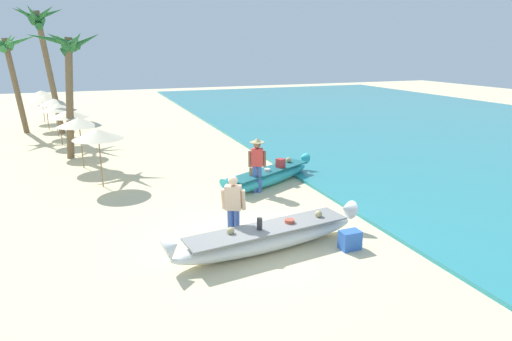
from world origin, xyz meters
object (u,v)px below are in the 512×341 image
palm_tree_leaning_seaward (68,55)px  palm_tree_tall_inland (8,53)px  person_vendor_hatted (257,161)px  boat_cyan_midground (269,176)px  person_tourist_customer (233,206)px  palm_tree_mid_cluster (41,29)px  cooler_box (350,240)px  boat_white_foreground (269,237)px

palm_tree_leaning_seaward → palm_tree_tall_inland: bearing=113.6°
person_vendor_hatted → boat_cyan_midground: bearing=42.3°
person_vendor_hatted → palm_tree_tall_inland: size_ratio=0.34×
person_vendor_hatted → palm_tree_leaning_seaward: (-5.25, 6.78, 3.09)m
person_tourist_customer → palm_tree_mid_cluster: size_ratio=0.26×
cooler_box → palm_tree_mid_cluster: bearing=111.3°
boat_cyan_midground → person_vendor_hatted: 1.15m
boat_white_foreground → person_tourist_customer: 1.05m
boat_white_foreground → palm_tree_tall_inland: 19.23m
boat_white_foreground → palm_tree_leaning_seaward: palm_tree_leaning_seaward is taller
boat_white_foreground → palm_tree_tall_inland: palm_tree_tall_inland is taller
boat_cyan_midground → person_vendor_hatted: (-0.66, -0.60, 0.72)m
person_tourist_customer → boat_white_foreground: bearing=-38.1°
boat_white_foreground → palm_tree_mid_cluster: palm_tree_mid_cluster is taller
person_tourist_customer → palm_tree_mid_cluster: 17.27m
palm_tree_leaning_seaward → cooler_box: size_ratio=11.07×
boat_white_foreground → person_vendor_hatted: person_vendor_hatted is taller
boat_white_foreground → boat_cyan_midground: (1.86, 4.43, -0.00)m
boat_white_foreground → boat_cyan_midground: 4.80m
person_vendor_hatted → palm_tree_leaning_seaward: bearing=127.7°
person_vendor_hatted → palm_tree_mid_cluster: palm_tree_mid_cluster is taller
person_tourist_customer → palm_tree_tall_inland: (-6.40, 16.98, 3.15)m
boat_white_foreground → palm_tree_tall_inland: size_ratio=0.95×
boat_white_foreground → person_vendor_hatted: bearing=72.6°
palm_tree_mid_cluster → palm_tree_tall_inland: bearing=151.2°
boat_cyan_midground → person_tourist_customer: bearing=-122.7°
palm_tree_leaning_seaward → person_vendor_hatted: bearing=-52.3°
person_tourist_customer → palm_tree_tall_inland: size_ratio=0.32×
person_tourist_customer → palm_tree_mid_cluster: bearing=106.3°
boat_white_foreground → palm_tree_mid_cluster: 18.09m
person_tourist_customer → cooler_box: size_ratio=3.61×
boat_cyan_midground → palm_tree_tall_inland: 16.26m
boat_cyan_midground → cooler_box: 5.07m
boat_white_foreground → cooler_box: 1.84m
boat_cyan_midground → palm_tree_leaning_seaward: bearing=133.7°
palm_tree_mid_cluster → boat_cyan_midground: bearing=-59.3°
palm_tree_leaning_seaward → palm_tree_mid_cluster: 6.20m
person_tourist_customer → cooler_box: bearing=-25.8°
boat_cyan_midground → palm_tree_tall_inland: size_ratio=0.77×
palm_tree_tall_inland → cooler_box: (8.77, -18.12, -3.87)m
boat_cyan_midground → palm_tree_tall_inland: palm_tree_tall_inland is taller
person_vendor_hatted → cooler_box: 4.56m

